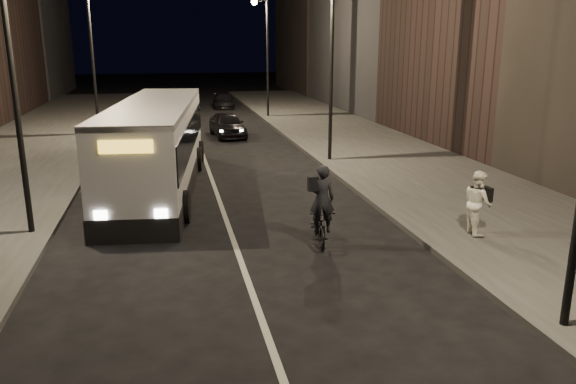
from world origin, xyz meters
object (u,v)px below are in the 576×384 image
streetlight_right_far (264,42)px  cyclist_on_bicycle (320,217)px  streetlight_left_near (19,43)px  car_far (223,101)px  streetlight_left_far (96,42)px  streetlight_right_mid (326,43)px  city_bus (157,142)px  car_near (227,125)px  pedestrian_woman (478,202)px  car_mid (174,112)px

streetlight_right_far → cyclist_on_bicycle: (-3.01, -26.26, -4.61)m
streetlight_right_far → streetlight_left_near: 26.26m
streetlight_right_far → car_far: (-2.25, 7.17, -4.78)m
streetlight_left_far → cyclist_on_bicycle: size_ratio=3.61×
car_far → cyclist_on_bicycle: bearing=-90.2°
streetlight_right_mid → streetlight_left_far: size_ratio=1.00×
streetlight_left_far → city_bus: bearing=-76.1°
streetlight_right_mid → streetlight_left_near: 13.33m
car_near → pedestrian_woman: bearing=-81.0°
car_far → city_bus: bearing=-99.9°
streetlight_right_mid → city_bus: size_ratio=0.66×
city_bus → car_far: size_ratio=3.09×
car_mid → car_far: 9.44m
streetlight_left_far → streetlight_left_near: bearing=-90.0°
streetlight_left_near → streetlight_right_mid: bearing=36.9°
car_near → car_mid: size_ratio=0.91×
cyclist_on_bicycle → car_mid: size_ratio=0.49×
streetlight_right_mid → car_near: size_ratio=1.94×
streetlight_left_far → city_bus: 14.08m
city_bus → pedestrian_woman: bearing=-34.4°
city_bus → car_near: size_ratio=2.95×
streetlight_left_far → car_mid: (4.15, 4.76, -4.60)m
streetlight_left_near → city_bus: bearing=55.5°
car_near → car_far: bearing=79.6°
streetlight_right_mid → streetlight_right_far: 16.00m
streetlight_right_far → pedestrian_woman: size_ratio=4.49×
city_bus → car_mid: size_ratio=2.67×
pedestrian_woman → car_near: bearing=18.2°
city_bus → streetlight_right_mid: bearing=30.1°
streetlight_left_far → car_mid: 7.81m
streetlight_left_far → car_far: bearing=57.4°
streetlight_left_far → car_mid: bearing=48.9°
streetlight_right_mid → cyclist_on_bicycle: bearing=-106.4°
cyclist_on_bicycle → car_near: (-0.53, 18.51, -0.04)m
car_mid → streetlight_left_far: bearing=44.6°
cyclist_on_bicycle → car_far: bearing=96.3°
streetlight_right_mid → streetlight_right_far: same height
streetlight_left_near → pedestrian_woman: bearing=-13.2°
streetlight_left_near → streetlight_left_far: bearing=90.0°
streetlight_right_far → car_far: 8.91m
car_far → car_near: bearing=-93.8°
streetlight_left_near → streetlight_left_far: 18.00m
pedestrian_woman → streetlight_left_near: bearing=80.5°
streetlight_right_far → streetlight_left_far: size_ratio=1.00×
cyclist_on_bicycle → car_near: cyclist_on_bicycle is taller
streetlight_right_far → car_far: size_ratio=2.04×
streetlight_left_far → cyclist_on_bicycle: (7.65, -20.26, -4.61)m
cyclist_on_bicycle → pedestrian_woman: bearing=0.3°
streetlight_left_far → streetlight_right_mid: bearing=-43.2°
car_near → car_far: size_ratio=1.05×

